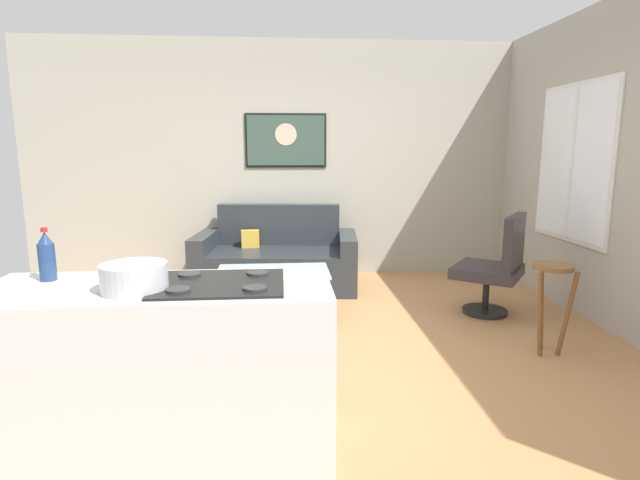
% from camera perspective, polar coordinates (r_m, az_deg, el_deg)
% --- Properties ---
extents(ground, '(6.40, 6.40, 0.04)m').
position_cam_1_polar(ground, '(4.00, -1.56, -12.59)').
color(ground, tan).
extents(back_wall, '(6.40, 0.05, 2.80)m').
position_cam_1_polar(back_wall, '(6.11, -2.80, 9.04)').
color(back_wall, '#A8A596').
rests_on(back_wall, ground).
extents(right_wall, '(0.05, 6.40, 2.80)m').
position_cam_1_polar(right_wall, '(4.87, 30.98, 7.25)').
color(right_wall, '#A9A699').
rests_on(right_wall, ground).
extents(couch, '(1.85, 1.05, 0.90)m').
position_cam_1_polar(couch, '(5.65, -4.98, -2.40)').
color(couch, '#292F34').
rests_on(couch, ground).
extents(coffee_table, '(1.01, 0.59, 0.46)m').
position_cam_1_polar(coffee_table, '(4.54, -5.39, -3.96)').
color(coffee_table, silver).
rests_on(coffee_table, ground).
extents(armchair, '(0.81, 0.81, 0.95)m').
position_cam_1_polar(armchair, '(4.92, 19.47, -2.80)').
color(armchair, black).
rests_on(armchair, ground).
extents(bar_stool, '(0.34, 0.33, 0.70)m').
position_cam_1_polar(bar_stool, '(4.13, 24.89, -4.99)').
color(bar_stool, brown).
rests_on(bar_stool, ground).
extents(kitchen_counter, '(1.64, 0.62, 0.93)m').
position_cam_1_polar(kitchen_counter, '(2.64, -17.47, -14.45)').
color(kitchen_counter, silver).
rests_on(kitchen_counter, ground).
extents(soda_bottle, '(0.08, 0.08, 0.26)m').
position_cam_1_polar(soda_bottle, '(2.78, -28.73, -1.69)').
color(soda_bottle, navy).
rests_on(soda_bottle, kitchen_counter).
extents(mixing_bowl, '(0.30, 0.30, 0.13)m').
position_cam_1_polar(mixing_bowl, '(2.42, -20.43, -4.05)').
color(mixing_bowl, silver).
rests_on(mixing_bowl, kitchen_counter).
extents(wall_painting, '(0.96, 0.03, 0.63)m').
position_cam_1_polar(wall_painting, '(6.06, -3.91, 11.27)').
color(wall_painting, black).
extents(window, '(0.03, 1.21, 1.50)m').
position_cam_1_polar(window, '(5.35, 26.94, 7.83)').
color(window, silver).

